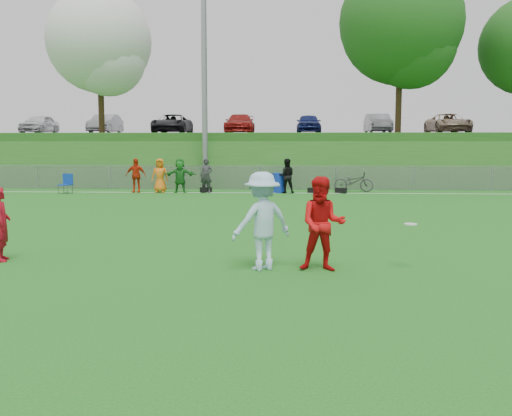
# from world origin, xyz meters

# --- Properties ---
(ground) EXTENTS (120.00, 120.00, 0.00)m
(ground) POSITION_xyz_m (0.00, 0.00, 0.00)
(ground) COLOR #146119
(ground) RESTS_ON ground
(sideline_far) EXTENTS (60.00, 0.10, 0.01)m
(sideline_far) POSITION_xyz_m (0.00, 18.00, 0.01)
(sideline_far) COLOR white
(sideline_far) RESTS_ON ground
(fence) EXTENTS (58.00, 0.06, 1.30)m
(fence) POSITION_xyz_m (0.00, 20.00, 0.65)
(fence) COLOR gray
(fence) RESTS_ON ground
(light_pole) EXTENTS (1.20, 0.40, 12.15)m
(light_pole) POSITION_xyz_m (-3.00, 20.80, 6.71)
(light_pole) COLOR gray
(light_pole) RESTS_ON ground
(berm) EXTENTS (120.00, 18.00, 3.00)m
(berm) POSITION_xyz_m (0.00, 31.00, 1.50)
(berm) COLOR #1C5919
(berm) RESTS_ON ground
(parking_lot) EXTENTS (120.00, 12.00, 0.10)m
(parking_lot) POSITION_xyz_m (0.00, 33.00, 3.05)
(parking_lot) COLOR black
(parking_lot) RESTS_ON berm
(tree_white_flowering) EXTENTS (6.30, 6.30, 8.78)m
(tree_white_flowering) POSITION_xyz_m (-9.84, 24.92, 8.32)
(tree_white_flowering) COLOR black
(tree_white_flowering) RESTS_ON berm
(tree_green_near) EXTENTS (7.14, 7.14, 9.95)m
(tree_green_near) POSITION_xyz_m (8.16, 24.42, 9.03)
(tree_green_near) COLOR black
(tree_green_near) RESTS_ON berm
(car_row) EXTENTS (32.04, 5.18, 1.44)m
(car_row) POSITION_xyz_m (-1.17, 32.00, 3.82)
(car_row) COLOR silver
(car_row) RESTS_ON parking_lot
(spectator_row) EXTENTS (8.43, 0.73, 1.69)m
(spectator_row) POSITION_xyz_m (-3.15, 18.00, 0.85)
(spectator_row) COLOR red
(spectator_row) RESTS_ON ground
(gear_bags) EXTENTS (7.30, 0.53, 0.26)m
(gear_bags) POSITION_xyz_m (1.09, 18.10, 0.13)
(gear_bags) COLOR black
(gear_bags) RESTS_ON ground
(player_red_left) EXTENTS (0.56, 0.67, 1.57)m
(player_red_left) POSITION_xyz_m (-4.62, 1.58, 0.79)
(player_red_left) COLOR #A50B1A
(player_red_left) RESTS_ON ground
(player_red_center) EXTENTS (0.94, 0.76, 1.84)m
(player_red_center) POSITION_xyz_m (2.08, 0.99, 0.92)
(player_red_center) COLOR red
(player_red_center) RESTS_ON ground
(player_blue) EXTENTS (1.44, 1.25, 1.93)m
(player_blue) POSITION_xyz_m (0.90, 1.03, 0.96)
(player_blue) COLOR #ABD2ED
(player_blue) RESTS_ON ground
(frisbee) EXTENTS (0.25, 0.25, 0.02)m
(frisbee) POSITION_xyz_m (3.82, 1.22, 0.90)
(frisbee) COLOR white
(frisbee) RESTS_ON ground
(recycling_bin) EXTENTS (0.67, 0.67, 0.98)m
(recycling_bin) POSITION_xyz_m (1.03, 18.24, 0.49)
(recycling_bin) COLOR #0F2CA7
(recycling_bin) RESTS_ON ground
(camp_chair) EXTENTS (0.62, 0.62, 0.96)m
(camp_chair) POSITION_xyz_m (-9.37, 17.22, 0.28)
(camp_chair) COLOR #0D3694
(camp_chair) RESTS_ON ground
(bicycle) EXTENTS (2.07, 1.15, 1.03)m
(bicycle) POSITION_xyz_m (4.80, 19.00, 0.52)
(bicycle) COLOR #313234
(bicycle) RESTS_ON ground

